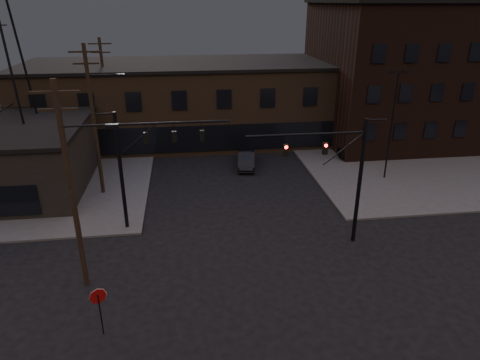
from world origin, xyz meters
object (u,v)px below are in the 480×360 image
object	(u,v)px
stop_sign	(99,301)
parked_car_lot_a	(359,151)
traffic_signal_near	(343,170)
traffic_signal_far	(140,158)
parked_car_lot_b	(434,147)
car_crossing	(246,160)

from	to	relation	value
stop_sign	parked_car_lot_a	distance (m)	29.43
traffic_signal_near	traffic_signal_far	world-z (taller)	same
stop_sign	parked_car_lot_b	world-z (taller)	stop_sign
parked_car_lot_a	parked_car_lot_b	bearing A→B (deg)	-84.24
car_crossing	parked_car_lot_b	bearing A→B (deg)	12.27
traffic_signal_near	parked_car_lot_b	bearing A→B (deg)	44.34
parked_car_lot_a	car_crossing	size ratio (longest dim) A/B	0.94
parked_car_lot_b	car_crossing	xyz separation A→B (m)	(-19.09, -1.16, -0.05)
stop_sign	parked_car_lot_a	xyz separation A→B (m)	(20.63, 20.97, -1.01)
traffic_signal_far	car_crossing	world-z (taller)	traffic_signal_far
parked_car_lot_b	car_crossing	bearing A→B (deg)	77.44
traffic_signal_near	stop_sign	xyz separation A→B (m)	(-13.36, -6.49, -3.09)
parked_car_lot_a	car_crossing	bearing A→B (deg)	95.26
parked_car_lot_b	traffic_signal_near	bearing A→B (deg)	118.31
parked_car_lot_b	traffic_signal_far	bearing A→B (deg)	96.73
parked_car_lot_b	parked_car_lot_a	bearing A→B (deg)	77.72
traffic_signal_near	parked_car_lot_b	distance (m)	21.88
traffic_signal_far	traffic_signal_near	bearing A→B (deg)	-16.17
stop_sign	parked_car_lot_b	size ratio (longest dim) A/B	0.60
traffic_signal_far	car_crossing	size ratio (longest dim) A/B	1.87
traffic_signal_near	stop_sign	size ratio (longest dim) A/B	3.23
parked_car_lot_a	car_crossing	distance (m)	11.02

